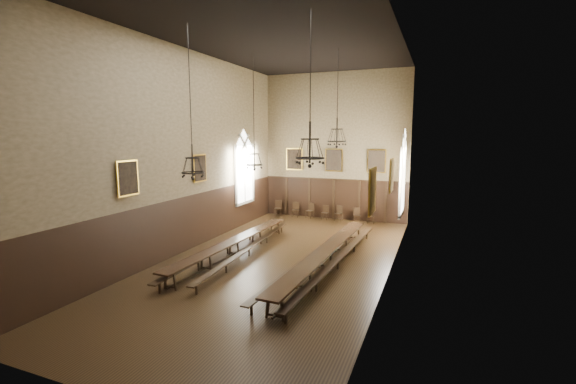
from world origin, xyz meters
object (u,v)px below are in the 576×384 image
Objects in this scene: table_right at (325,259)px; chair_1 at (295,212)px; bench_right_inner at (309,261)px; chandelier_front_left at (192,162)px; chair_0 at (278,211)px; chandelier_front_right at (310,149)px; table_left at (234,248)px; bench_left_inner at (249,250)px; bench_right_outer at (338,262)px; chandelier_back_left at (254,157)px; chair_4 at (338,216)px; chair_6 at (370,219)px; chair_2 at (310,213)px; chandelier_back_right at (337,135)px; chair_5 at (357,218)px; chair_3 at (325,215)px; bench_left_outer at (228,247)px.

table_right is 9.77m from chair_1.
chandelier_front_left reaches higher than bench_right_inner.
chair_0 is 13.42m from chandelier_front_right.
table_left is at bearing 89.03° from chandelier_front_left.
bench_left_inner is 8.61m from chair_0.
bench_right_outer reaches higher than bench_right_inner.
chandelier_front_left is at bearing -103.35° from bench_left_inner.
chandelier_back_left reaches higher than table_right.
chair_4 is 1.96m from chair_6.
table_right is 3.55m from bench_left_inner.
chandelier_front_left is at bearing -125.14° from chair_6.
bench_left_inner is 9.76× the size of chair_2.
chandelier_back_right is 6.85m from chandelier_front_left.
chair_1 is (-3.84, 8.80, 0.00)m from bench_right_inner.
chair_1 is (-4.97, 8.53, -0.02)m from bench_right_outer.
chair_5 is at bearing 167.32° from chair_6.
table_left is at bearing -96.73° from chair_1.
chandelier_back_left reaches higher than chair_4.
chandelier_front_left is at bearing -148.36° from table_right.
chair_4 is (-1.64, 8.57, -0.12)m from table_right.
chandelier_front_left is at bearing -93.61° from chair_3.
chair_0 is 6.02m from chair_6.
chandelier_back_right is at bearing -60.76° from chair_0.
chandelier_front_right is at bearing -53.74° from chair_2.
chandelier_back_left is (-1.65, -6.43, 3.95)m from chair_3.
bench_right_inner is 5.74m from chandelier_back_left.
chair_3 is at bearing 103.42° from chandelier_front_right.
chandelier_back_left is at bearing -139.70° from chair_5.
chair_0 is at bearing 119.91° from bench_right_inner.
chandelier_front_right is at bearing -71.43° from bench_right_inner.
chair_1 reaches higher than table_left.
chair_1 is at bearing 93.06° from chandelier_back_left.
table_right is 0.97× the size of bench_right_outer.
table_right is at bearing -82.37° from chandelier_back_right.
chair_1 is 0.22× the size of chandelier_back_right.
chair_1 is at bearing 117.42° from table_right.
chair_3 is at bearing 166.51° from chair_6.
bench_left_outer is 5.09m from bench_right_outer.
chandelier_front_right is (4.34, -2.70, 4.45)m from table_left.
bench_left_inner is at bearing 177.65° from bench_right_outer.
bench_right_inner is 5.20m from chandelier_front_right.
chandelier_back_left reaches higher than chair_0.
chandelier_front_left is (-0.05, -2.76, 3.92)m from table_left.
table_left reaches higher than bench_left_inner.
chair_2 reaches higher than chair_4.
chandelier_front_left reaches higher than bench_left_inner.
chandelier_front_left is (-2.59, -11.17, 4.00)m from chair_4.
table_left is 10.41× the size of chair_3.
table_right is at bearing 10.75° from bench_right_inner.
bench_left_outer is 1.08× the size of bench_left_inner.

